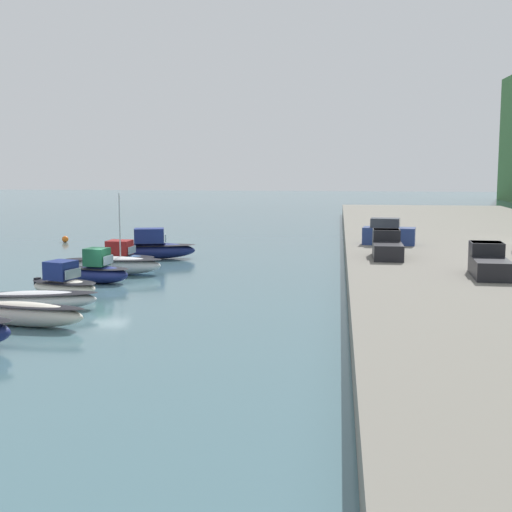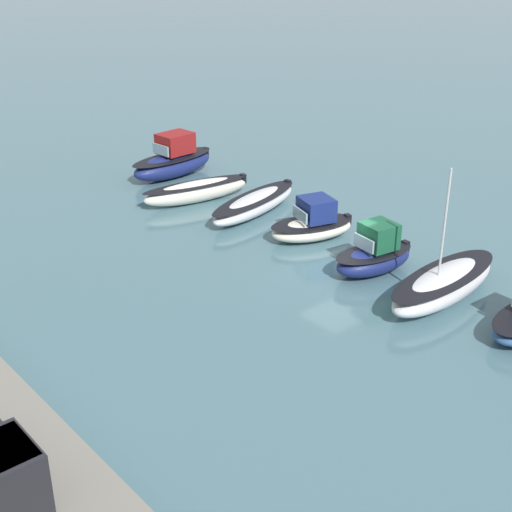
{
  "view_description": "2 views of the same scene",
  "coord_description": "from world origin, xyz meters",
  "px_view_note": "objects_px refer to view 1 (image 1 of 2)",
  "views": [
    {
      "loc": [
        45.54,
        15.24,
        8.29
      ],
      "look_at": [
        1.35,
        10.11,
        2.4
      ],
      "focal_mm": 50.0,
      "sensor_mm": 36.0,
      "label": 1
    },
    {
      "loc": [
        -20.3,
        22.65,
        14.53
      ],
      "look_at": [
        1.38,
        3.83,
        1.36
      ],
      "focal_mm": 50.0,
      "sensor_mm": 36.0,
      "label": 2
    }
  ],
  "objects_px": {
    "moored_boat_4": "(64,283)",
    "parked_car_1": "(388,233)",
    "moored_boat_5": "(32,300)",
    "mooring_buoy_0": "(65,239)",
    "moored_boat_3": "(99,270)",
    "moored_boat_1": "(122,257)",
    "moored_boat_0": "(153,248)",
    "moored_boat_2": "(114,265)",
    "pickup_truck_0": "(387,246)",
    "pickup_truck_1": "(488,262)",
    "moored_boat_6": "(25,313)"
  },
  "relations": [
    {
      "from": "moored_boat_2",
      "to": "parked_car_1",
      "type": "xyz_separation_m",
      "value": [
        -8.27,
        20.56,
        1.77
      ]
    },
    {
      "from": "moored_boat_4",
      "to": "moored_boat_6",
      "type": "bearing_deg",
      "value": 25.49
    },
    {
      "from": "moored_boat_4",
      "to": "parked_car_1",
      "type": "xyz_separation_m",
      "value": [
        -16.68,
        21.07,
        1.72
      ]
    },
    {
      "from": "moored_boat_6",
      "to": "pickup_truck_1",
      "type": "height_order",
      "value": "pickup_truck_1"
    },
    {
      "from": "parked_car_1",
      "to": "mooring_buoy_0",
      "type": "relative_size",
      "value": 6.67
    },
    {
      "from": "moored_boat_2",
      "to": "pickup_truck_0",
      "type": "xyz_separation_m",
      "value": [
        -0.33,
        19.94,
        1.67
      ]
    },
    {
      "from": "moored_boat_1",
      "to": "moored_boat_4",
      "type": "height_order",
      "value": "moored_boat_4"
    },
    {
      "from": "moored_boat_0",
      "to": "moored_boat_1",
      "type": "xyz_separation_m",
      "value": [
        4.69,
        -1.28,
        -0.23
      ]
    },
    {
      "from": "moored_boat_4",
      "to": "parked_car_1",
      "type": "bearing_deg",
      "value": 145.38
    },
    {
      "from": "moored_boat_6",
      "to": "parked_car_1",
      "type": "xyz_separation_m",
      "value": [
        -24.99,
        19.83,
        1.82
      ]
    },
    {
      "from": "moored_boat_6",
      "to": "pickup_truck_0",
      "type": "height_order",
      "value": "pickup_truck_0"
    },
    {
      "from": "moored_boat_5",
      "to": "mooring_buoy_0",
      "type": "xyz_separation_m",
      "value": [
        -33.16,
        -11.14,
        -0.27
      ]
    },
    {
      "from": "pickup_truck_0",
      "to": "moored_boat_0",
      "type": "bearing_deg",
      "value": 156.68
    },
    {
      "from": "pickup_truck_0",
      "to": "moored_boat_1",
      "type": "bearing_deg",
      "value": 169.98
    },
    {
      "from": "pickup_truck_1",
      "to": "mooring_buoy_0",
      "type": "relative_size",
      "value": 7.3
    },
    {
      "from": "moored_boat_0",
      "to": "parked_car_1",
      "type": "bearing_deg",
      "value": 75.24
    },
    {
      "from": "moored_boat_5",
      "to": "moored_boat_6",
      "type": "bearing_deg",
      "value": 4.97
    },
    {
      "from": "moored_boat_1",
      "to": "moored_boat_4",
      "type": "relative_size",
      "value": 1.07
    },
    {
      "from": "moored_boat_3",
      "to": "mooring_buoy_0",
      "type": "distance_m",
      "value": 26.65
    },
    {
      "from": "parked_car_1",
      "to": "moored_boat_4",
      "type": "bearing_deg",
      "value": -43.82
    },
    {
      "from": "moored_boat_1",
      "to": "pickup_truck_1",
      "type": "bearing_deg",
      "value": 69.66
    },
    {
      "from": "moored_boat_1",
      "to": "parked_car_1",
      "type": "xyz_separation_m",
      "value": [
        -4.19,
        21.18,
        1.75
      ]
    },
    {
      "from": "moored_boat_5",
      "to": "parked_car_1",
      "type": "relative_size",
      "value": 1.71
    },
    {
      "from": "moored_boat_2",
      "to": "pickup_truck_0",
      "type": "distance_m",
      "value": 20.01
    },
    {
      "from": "mooring_buoy_0",
      "to": "moored_boat_5",
      "type": "bearing_deg",
      "value": 18.58
    },
    {
      "from": "moored_boat_1",
      "to": "moored_boat_4",
      "type": "xyz_separation_m",
      "value": [
        12.49,
        0.1,
        0.03
      ]
    },
    {
      "from": "moored_boat_3",
      "to": "moored_boat_6",
      "type": "relative_size",
      "value": 0.64
    },
    {
      "from": "moored_boat_3",
      "to": "moored_boat_5",
      "type": "height_order",
      "value": "moored_boat_3"
    },
    {
      "from": "moored_boat_4",
      "to": "moored_boat_6",
      "type": "height_order",
      "value": "moored_boat_4"
    },
    {
      "from": "moored_boat_3",
      "to": "parked_car_1",
      "type": "xyz_separation_m",
      "value": [
        -11.98,
        20.37,
        1.62
      ]
    },
    {
      "from": "moored_boat_0",
      "to": "moored_boat_2",
      "type": "height_order",
      "value": "moored_boat_2"
    },
    {
      "from": "moored_boat_1",
      "to": "mooring_buoy_0",
      "type": "relative_size",
      "value": 8.11
    },
    {
      "from": "moored_boat_0",
      "to": "moored_boat_3",
      "type": "height_order",
      "value": "moored_boat_0"
    },
    {
      "from": "parked_car_1",
      "to": "mooring_buoy_0",
      "type": "height_order",
      "value": "parked_car_1"
    },
    {
      "from": "moored_boat_4",
      "to": "moored_boat_6",
      "type": "relative_size",
      "value": 0.72
    },
    {
      "from": "moored_boat_5",
      "to": "pickup_truck_1",
      "type": "height_order",
      "value": "pickup_truck_1"
    },
    {
      "from": "moored_boat_0",
      "to": "mooring_buoy_0",
      "type": "bearing_deg",
      "value": -145.97
    },
    {
      "from": "moored_boat_0",
      "to": "moored_boat_1",
      "type": "bearing_deg",
      "value": -28.59
    },
    {
      "from": "pickup_truck_0",
      "to": "moored_boat_5",
      "type": "bearing_deg",
      "value": -146.59
    },
    {
      "from": "moored_boat_1",
      "to": "moored_boat_5",
      "type": "distance_m",
      "value": 17.1
    },
    {
      "from": "pickup_truck_0",
      "to": "parked_car_1",
      "type": "bearing_deg",
      "value": 85.87
    },
    {
      "from": "moored_boat_3",
      "to": "moored_boat_4",
      "type": "bearing_deg",
      "value": -0.08
    },
    {
      "from": "moored_boat_6",
      "to": "mooring_buoy_0",
      "type": "xyz_separation_m",
      "value": [
        -36.86,
        -12.41,
        -0.34
      ]
    },
    {
      "from": "moored_boat_6",
      "to": "pickup_truck_1",
      "type": "distance_m",
      "value": 26.48
    },
    {
      "from": "moored_boat_3",
      "to": "mooring_buoy_0",
      "type": "bearing_deg",
      "value": -145.15
    },
    {
      "from": "moored_boat_0",
      "to": "pickup_truck_0",
      "type": "bearing_deg",
      "value": 53.03
    },
    {
      "from": "moored_boat_3",
      "to": "moored_boat_2",
      "type": "bearing_deg",
      "value": -168.73
    },
    {
      "from": "moored_boat_1",
      "to": "pickup_truck_1",
      "type": "xyz_separation_m",
      "value": [
        11.39,
        26.03,
        1.65
      ]
    },
    {
      "from": "moored_boat_3",
      "to": "mooring_buoy_0",
      "type": "height_order",
      "value": "moored_boat_3"
    },
    {
      "from": "moored_boat_1",
      "to": "moored_boat_2",
      "type": "distance_m",
      "value": 4.13
    }
  ]
}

